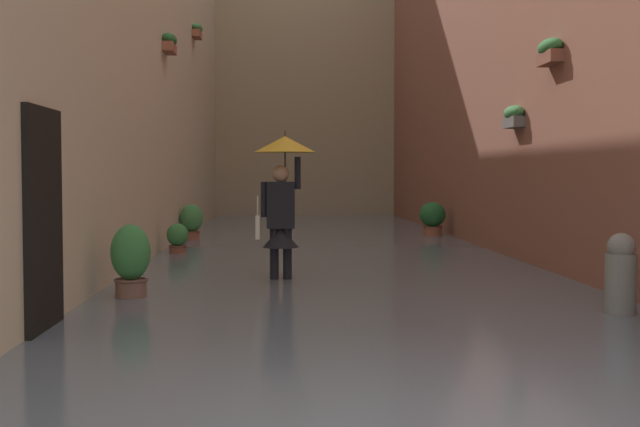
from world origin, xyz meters
The scene contains 9 objects.
ground_plane centered at (0.00, -12.42, 0.00)m, with size 62.08×62.08×0.00m, color #605B56.
flood_water centered at (0.00, -12.42, 0.08)m, with size 6.98×30.83×0.15m, color slate.
building_facade_far centered at (0.00, -25.73, 6.23)m, with size 9.78×1.80×12.46m, color tan.
person_wading centered at (0.86, -6.97, 1.42)m, with size 0.85×0.85×2.17m.
potted_plant_near_right centered at (2.82, -14.06, 0.53)m, with size 0.51×0.51×0.93m.
potted_plant_far_right centered at (2.63, -5.38, 0.55)m, with size 0.46×0.46×1.00m.
potted_plant_far_left centered at (-2.65, -14.89, 0.53)m, with size 0.61×0.61×0.93m.
potted_plant_mid_right centered at (2.74, -10.84, 0.39)m, with size 0.39×0.39×0.69m.
mooring_bollard centered at (-2.60, -3.93, 0.49)m, with size 0.32×0.32×0.98m.
Camera 1 is at (0.89, 4.56, 1.59)m, focal length 47.58 mm.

